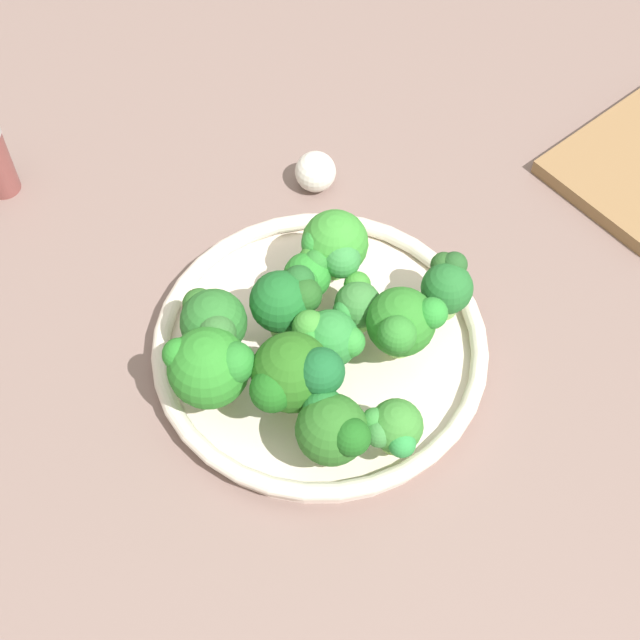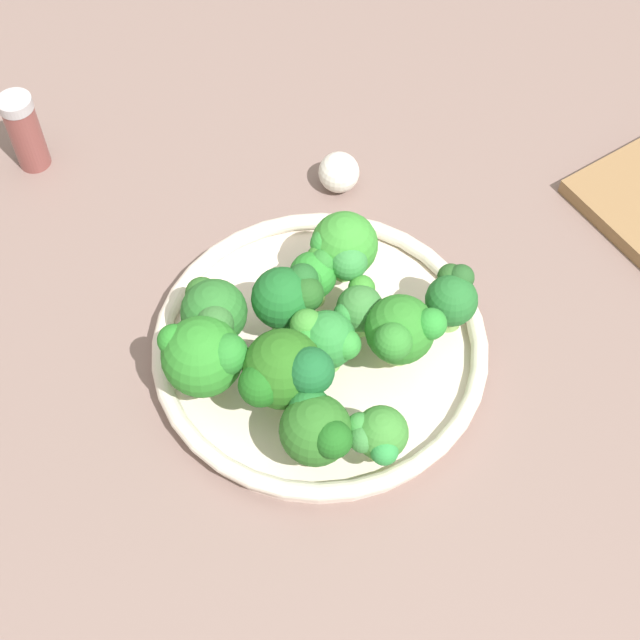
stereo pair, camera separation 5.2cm
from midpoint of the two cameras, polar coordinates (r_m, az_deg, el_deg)
name	(u,v)px [view 2 (the right image)]	position (r cm, az deg, el deg)	size (l,w,h in cm)	color
ground_plane	(352,355)	(87.81, 3.63, -2.16)	(130.00, 130.00, 2.50)	#7D655E
bowl	(320,347)	(84.91, 1.76, -1.73)	(29.81, 29.81, 2.82)	beige
broccoli_floret_0	(316,429)	(74.92, 1.79, -6.62)	(5.77, 6.72, 6.71)	#76B05F
broccoli_floret_1	(285,372)	(76.17, -0.18, -3.21)	(7.50, 7.36, 8.23)	#9BD266
broccoli_floret_2	(325,339)	(79.37, 2.17, -1.26)	(5.21, 5.58, 6.17)	#7AC153
broccoli_floret_3	(213,312)	(80.80, -4.58, 0.37)	(5.72, 6.74, 6.69)	#83C466
broccoli_floret_4	(288,297)	(80.95, -0.10, 1.31)	(6.19, 5.38, 7.00)	#7CB35D
broccoli_floret_5	(344,248)	(84.25, 3.22, 4.22)	(6.02, 6.64, 7.25)	#76C259
broccoli_floret_6	(315,274)	(83.30, 1.49, 2.69)	(4.87, 4.23, 5.81)	#94C25F
broccoli_floret_7	(356,305)	(82.42, 3.98, 0.84)	(4.89, 4.15, 5.04)	#7DB95B
broccoli_floret_8	(378,435)	(75.94, 5.45, -6.97)	(4.97, 4.94, 5.27)	#90C859
broccoli_floret_9	(452,297)	(83.36, 9.67, 1.28)	(5.01, 5.09, 5.63)	#8CC263
broccoli_floret_10	(203,356)	(77.81, -5.08, -2.24)	(6.76, 6.76, 7.72)	#91D059
broccoli_floret_11	(402,331)	(80.12, 6.76, -0.76)	(6.26, 6.04, 6.85)	#91C862
garlic_bulb	(339,172)	(96.92, 2.69, 8.74)	(4.15, 4.15, 4.15)	white
pepper_shaker	(25,132)	(101.10, -15.79, 10.71)	(3.42, 3.42, 8.75)	brown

